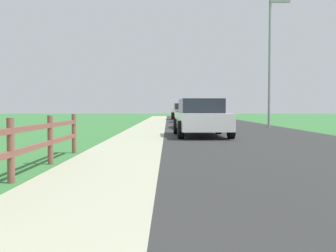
% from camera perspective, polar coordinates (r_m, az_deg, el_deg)
% --- Properties ---
extents(ground_plane, '(120.00, 120.00, 0.00)m').
position_cam_1_polar(ground_plane, '(24.20, -0.66, -0.19)').
color(ground_plane, '#387739').
extents(road_asphalt, '(7.00, 66.00, 0.01)m').
position_cam_1_polar(road_asphalt, '(26.41, 6.99, 0.02)').
color(road_asphalt, '#2E2E2E').
rests_on(road_asphalt, ground).
extents(curb_concrete, '(6.00, 66.00, 0.01)m').
position_cam_1_polar(curb_concrete, '(26.39, -7.16, 0.02)').
color(curb_concrete, '#AEB093').
rests_on(curb_concrete, ground).
extents(grass_verge, '(5.00, 66.00, 0.00)m').
position_cam_1_polar(grass_verge, '(26.61, -10.37, 0.03)').
color(grass_verge, '#387739').
rests_on(grass_verge, ground).
extents(parked_suv_white, '(2.21, 4.71, 1.50)m').
position_cam_1_polar(parked_suv_white, '(16.66, 4.33, 1.23)').
color(parked_suv_white, white).
rests_on(parked_suv_white, ground).
extents(parked_car_silver, '(1.99, 4.65, 1.36)m').
position_cam_1_polar(parked_car_silver, '(23.64, 3.52, 1.48)').
color(parked_car_silver, '#B7BABF').
rests_on(parked_car_silver, ground).
extents(parked_car_blue, '(2.31, 4.59, 1.51)m').
position_cam_1_polar(parked_car_blue, '(32.63, 2.80, 1.83)').
color(parked_car_blue, navy).
rests_on(parked_car_blue, ground).
extents(parked_car_beige, '(2.14, 4.72, 1.60)m').
position_cam_1_polar(parked_car_beige, '(40.87, 1.70, 2.01)').
color(parked_car_beige, '#C6B793').
rests_on(parked_car_beige, ground).
extents(street_lamp, '(1.17, 0.20, 7.22)m').
position_cam_1_polar(street_lamp, '(24.12, 13.83, 9.80)').
color(street_lamp, gray).
rests_on(street_lamp, ground).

